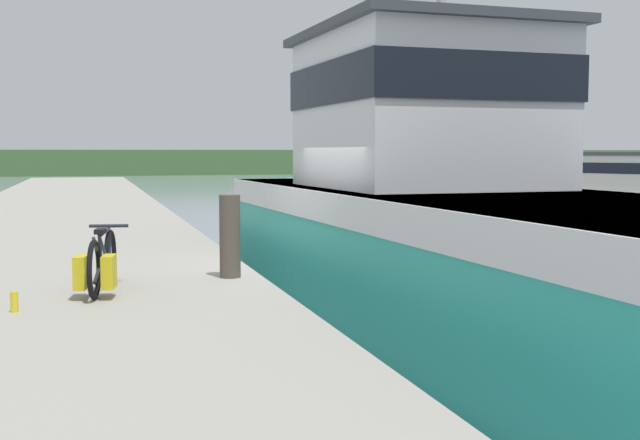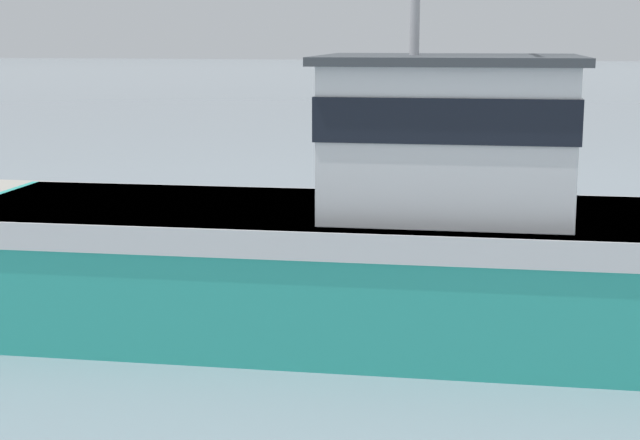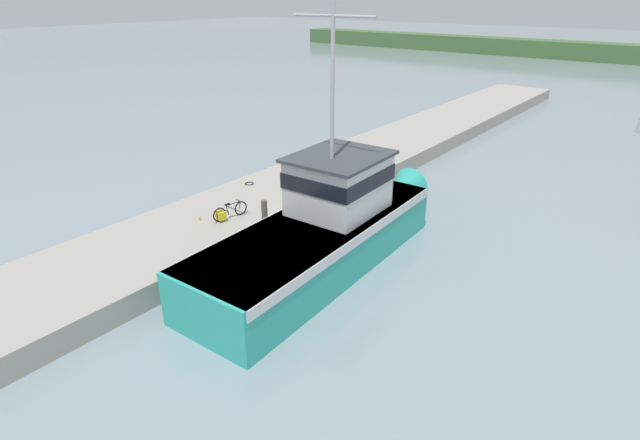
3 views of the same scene
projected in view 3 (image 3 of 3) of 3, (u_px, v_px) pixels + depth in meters
ground_plane at (306, 245)px, 21.14m from camera, size 320.00×320.00×0.00m
dock_pier at (243, 213)px, 23.05m from camera, size 5.30×80.00×0.92m
fishing_boat_main at (327, 226)px, 19.24m from camera, size 4.17×13.89×10.66m
bicycle_touring at (227, 212)px, 21.18m from camera, size 0.61×1.67×0.69m
mooring_post at (264, 212)px, 20.75m from camera, size 0.25×0.25×1.01m
hose_coil at (249, 184)px, 25.22m from camera, size 0.45×0.45×0.04m
water_bottle_on_curb at (200, 219)px, 21.12m from camera, size 0.07×0.07×0.20m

